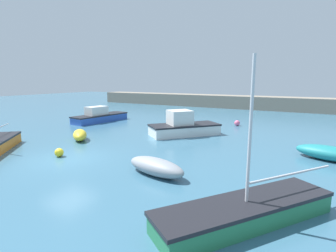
% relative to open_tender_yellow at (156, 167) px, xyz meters
% --- Properties ---
extents(ground_plane, '(120.00, 120.00, 0.20)m').
position_rel_open_tender_yellow_xyz_m(ground_plane, '(-5.56, -0.32, -0.49)').
color(ground_plane, '#38667F').
extents(harbor_breakwater, '(47.36, 3.53, 1.89)m').
position_rel_open_tender_yellow_xyz_m(harbor_breakwater, '(-5.56, 30.46, 0.55)').
color(harbor_breakwater, gray).
rests_on(harbor_breakwater, ground_plane).
extents(open_tender_yellow, '(3.33, 1.73, 0.78)m').
position_rel_open_tender_yellow_xyz_m(open_tender_yellow, '(0.00, 0.00, 0.00)').
color(open_tender_yellow, gray).
rests_on(open_tender_yellow, ground_plane).
extents(motorboat_grey_hull, '(5.18, 5.58, 1.97)m').
position_rel_open_tender_yellow_xyz_m(motorboat_grey_hull, '(-2.83, 8.52, 0.28)').
color(motorboat_grey_hull, white).
rests_on(motorboat_grey_hull, ground_plane).
extents(dinghy_near_pier, '(2.30, 2.28, 0.76)m').
position_rel_open_tender_yellow_xyz_m(dinghy_near_pier, '(-18.14, 15.05, -0.01)').
color(dinghy_near_pier, red).
rests_on(dinghy_near_pier, ground_plane).
extents(cabin_cruiser_white, '(2.53, 6.27, 1.61)m').
position_rel_open_tender_yellow_xyz_m(cabin_cruiser_white, '(-13.34, 10.17, 0.17)').
color(cabin_cruiser_white, '#2D56B7').
rests_on(cabin_cruiser_white, ground_plane).
extents(fishing_dinghy_green, '(2.34, 2.23, 0.77)m').
position_rel_open_tender_yellow_xyz_m(fishing_dinghy_green, '(-8.50, 3.20, -0.00)').
color(fishing_dinghy_green, yellow).
rests_on(fishing_dinghy_green, ground_plane).
extents(rowboat_blue_near, '(3.62, 2.18, 0.79)m').
position_rel_open_tender_yellow_xyz_m(rowboat_blue_near, '(6.97, 6.53, 0.00)').
color(rowboat_blue_near, teal).
rests_on(rowboat_blue_near, ground_plane).
extents(sailboat_twin_hulled, '(4.69, 6.02, 5.04)m').
position_rel_open_tender_yellow_xyz_m(sailboat_twin_hulled, '(4.56, -2.06, -0.02)').
color(sailboat_twin_hulled, '#287A4C').
rests_on(sailboat_twin_hulled, ground_plane).
extents(mooring_buoy_pink, '(0.52, 0.52, 0.52)m').
position_rel_open_tender_yellow_xyz_m(mooring_buoy_pink, '(-0.23, 14.76, -0.13)').
color(mooring_buoy_pink, '#EA668C').
rests_on(mooring_buoy_pink, ground_plane).
extents(mooring_buoy_yellow, '(0.49, 0.49, 0.49)m').
position_rel_open_tender_yellow_xyz_m(mooring_buoy_yellow, '(-6.31, -0.28, -0.14)').
color(mooring_buoy_yellow, yellow).
rests_on(mooring_buoy_yellow, ground_plane).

